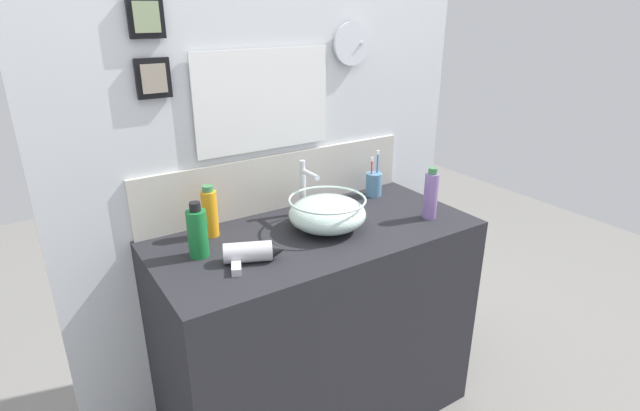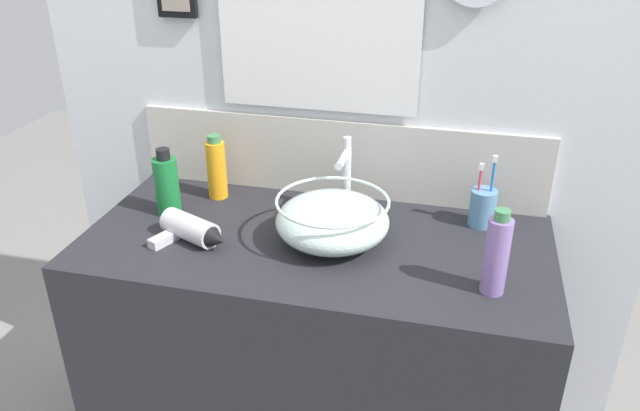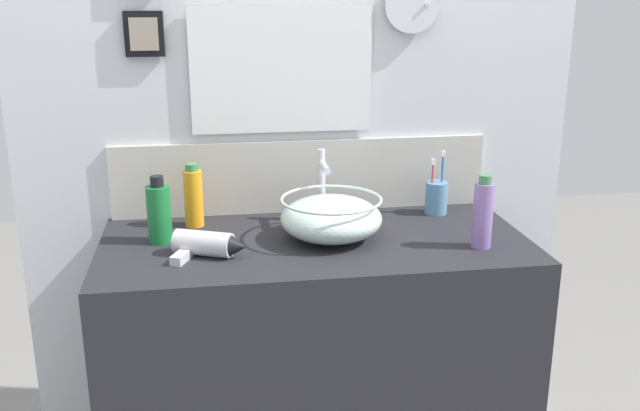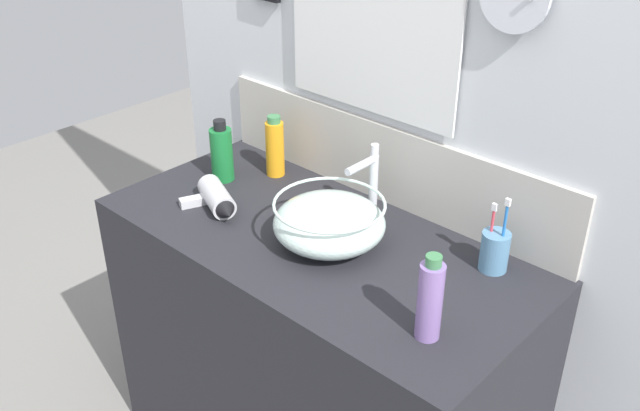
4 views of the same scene
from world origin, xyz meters
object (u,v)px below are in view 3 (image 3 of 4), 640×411
object	(u,v)px
toothbrush_cup	(436,197)
lotion_bottle	(193,197)
faucet	(322,181)
soap_dispenser	(483,214)
glass_bowl_sink	(331,217)
spray_bottle	(159,213)
hair_drier	(208,245)

from	to	relation	value
toothbrush_cup	lotion_bottle	distance (m)	0.74
faucet	toothbrush_cup	bearing A→B (deg)	4.04
faucet	soap_dispenser	world-z (taller)	faucet
glass_bowl_sink	soap_dispenser	bearing A→B (deg)	-18.21
glass_bowl_sink	toothbrush_cup	world-z (taller)	toothbrush_cup
glass_bowl_sink	faucet	distance (m)	0.17
spray_bottle	faucet	bearing A→B (deg)	12.85
faucet	lotion_bottle	distance (m)	0.38
glass_bowl_sink	toothbrush_cup	xyz separation A→B (m)	(0.36, 0.18, -0.01)
glass_bowl_sink	faucet	bearing A→B (deg)	90.00
soap_dispenser	lotion_bottle	size ratio (longest dim) A/B	1.07
hair_drier	lotion_bottle	xyz separation A→B (m)	(-0.04, 0.26, 0.06)
faucet	spray_bottle	bearing A→B (deg)	-167.15
glass_bowl_sink	spray_bottle	world-z (taller)	spray_bottle
soap_dispenser	lotion_bottle	xyz separation A→B (m)	(-0.77, 0.31, -0.01)
lotion_bottle	toothbrush_cup	bearing A→B (deg)	0.43
soap_dispenser	glass_bowl_sink	bearing A→B (deg)	161.79
soap_dispenser	hair_drier	bearing A→B (deg)	176.43
toothbrush_cup	spray_bottle	distance (m)	0.85
toothbrush_cup	spray_bottle	xyz separation A→B (m)	(-0.84, -0.13, 0.03)
hair_drier	toothbrush_cup	world-z (taller)	toothbrush_cup
glass_bowl_sink	lotion_bottle	world-z (taller)	lotion_bottle
toothbrush_cup	soap_dispenser	distance (m)	0.31
glass_bowl_sink	hair_drier	distance (m)	0.35
glass_bowl_sink	soap_dispenser	world-z (taller)	soap_dispenser
soap_dispenser	lotion_bottle	distance (m)	0.83
hair_drier	lotion_bottle	size ratio (longest dim) A/B	1.10
hair_drier	toothbrush_cup	xyz separation A→B (m)	(0.71, 0.27, 0.02)
glass_bowl_sink	hair_drier	world-z (taller)	glass_bowl_sink
faucet	soap_dispenser	distance (m)	0.49
glass_bowl_sink	spray_bottle	bearing A→B (deg)	174.10
hair_drier	glass_bowl_sink	bearing A→B (deg)	13.63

